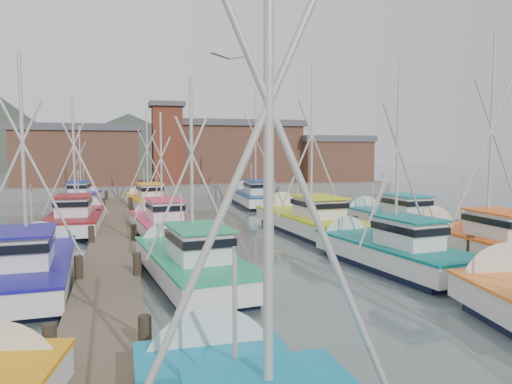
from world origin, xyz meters
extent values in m
plane|color=#50605E|center=(0.00, 0.00, 0.00)|extent=(260.00, 260.00, 0.00)
cube|color=brown|center=(-7.00, 4.00, 0.20)|extent=(2.20, 46.00, 0.40)
cylinder|color=black|center=(-8.00, -9.00, 0.45)|extent=(0.30, 0.30, 1.50)
cylinder|color=black|center=(-8.00, -2.00, 0.45)|extent=(0.30, 0.30, 1.50)
cylinder|color=black|center=(-8.00, 5.00, 0.45)|extent=(0.30, 0.30, 1.50)
cylinder|color=black|center=(-8.00, 12.00, 0.45)|extent=(0.30, 0.30, 1.50)
cylinder|color=black|center=(-8.00, 19.00, 0.45)|extent=(0.30, 0.30, 1.50)
cylinder|color=black|center=(-8.00, 26.00, 0.45)|extent=(0.30, 0.30, 1.50)
cylinder|color=black|center=(-6.00, -9.00, 0.45)|extent=(0.30, 0.30, 1.50)
cylinder|color=black|center=(-6.00, -2.00, 0.45)|extent=(0.30, 0.30, 1.50)
cylinder|color=black|center=(-6.00, 5.00, 0.45)|extent=(0.30, 0.30, 1.50)
cylinder|color=black|center=(-6.00, 12.00, 0.45)|extent=(0.30, 0.30, 1.50)
cylinder|color=black|center=(-6.00, 19.00, 0.45)|extent=(0.30, 0.30, 1.50)
cylinder|color=black|center=(-6.00, 26.00, 0.45)|extent=(0.30, 0.30, 1.50)
cube|color=brown|center=(7.00, 4.00, 0.20)|extent=(2.20, 46.00, 0.40)
cylinder|color=black|center=(6.00, -2.00, 0.45)|extent=(0.30, 0.30, 1.50)
cylinder|color=black|center=(6.00, 5.00, 0.45)|extent=(0.30, 0.30, 1.50)
cylinder|color=black|center=(6.00, 12.00, 0.45)|extent=(0.30, 0.30, 1.50)
cylinder|color=black|center=(6.00, 19.00, 0.45)|extent=(0.30, 0.30, 1.50)
cylinder|color=black|center=(6.00, 26.00, 0.45)|extent=(0.30, 0.30, 1.50)
cylinder|color=black|center=(8.00, -2.00, 0.45)|extent=(0.30, 0.30, 1.50)
cylinder|color=black|center=(8.00, 5.00, 0.45)|extent=(0.30, 0.30, 1.50)
cylinder|color=black|center=(8.00, 12.00, 0.45)|extent=(0.30, 0.30, 1.50)
cylinder|color=black|center=(8.00, 19.00, 0.45)|extent=(0.30, 0.30, 1.50)
cylinder|color=black|center=(8.00, 26.00, 0.45)|extent=(0.30, 0.30, 1.50)
cube|color=slate|center=(0.00, 37.00, 0.60)|extent=(44.00, 16.00, 1.20)
cube|color=brown|center=(-11.00, 35.00, 3.95)|extent=(12.00, 8.00, 5.50)
cube|color=#545459|center=(-11.00, 35.00, 7.05)|extent=(12.72, 8.48, 0.70)
cube|color=brown|center=(6.00, 37.00, 4.30)|extent=(14.00, 9.00, 6.20)
cube|color=#545459|center=(6.00, 37.00, 7.75)|extent=(14.84, 9.54, 0.70)
cube|color=brown|center=(17.00, 34.00, 3.45)|extent=(8.00, 6.00, 4.50)
cube|color=#545459|center=(17.00, 34.00, 6.05)|extent=(8.48, 6.36, 0.70)
cube|color=maroon|center=(-2.00, 33.00, 5.20)|extent=(3.00, 3.00, 8.00)
cube|color=#545459|center=(-2.00, 33.00, 9.45)|extent=(3.60, 3.60, 0.50)
cone|color=#3E463B|center=(-5.00, 130.00, 0.00)|extent=(140.00, 140.00, 30.00)
cone|color=#3E463B|center=(35.00, 120.00, 0.00)|extent=(90.00, 90.00, 24.00)
cone|color=silver|center=(-4.85, -10.33, 0.55)|extent=(2.70, 1.13, 2.69)
cylinder|color=#B6B0A7|center=(-4.80, -14.80, 5.16)|extent=(0.12, 0.12, 8.11)
cylinder|color=#B6B0A7|center=(-5.35, -14.81, 4.20)|extent=(2.89, 0.12, 6.34)
cylinder|color=#B6B0A7|center=(-4.25, -14.79, 4.20)|extent=(2.89, 0.12, 6.34)
cylinder|color=#B6B0A7|center=(-4.82, -13.08, 2.30)|extent=(0.07, 0.07, 2.40)
cone|color=silver|center=(5.06, -6.95, 0.55)|extent=(3.15, 1.51, 3.03)
cone|color=silver|center=(-8.65, -9.58, 0.55)|extent=(2.52, 1.51, 2.36)
cube|color=black|center=(-4.07, -2.22, 0.05)|extent=(3.34, 7.66, 0.70)
cube|color=silver|center=(-4.07, -2.22, 0.70)|extent=(3.79, 8.71, 0.80)
cube|color=#1A9E5F|center=(-4.07, -2.22, 1.08)|extent=(3.88, 8.80, 0.10)
cone|color=silver|center=(-4.60, 1.96, 0.55)|extent=(2.75, 1.43, 2.63)
cube|color=silver|center=(-3.94, -3.22, 1.65)|extent=(2.01, 2.72, 1.10)
cube|color=black|center=(-3.94, -3.22, 1.88)|extent=(2.15, 2.99, 0.28)
cube|color=#1A9E5F|center=(-3.94, -3.22, 2.24)|extent=(2.28, 3.17, 0.07)
cylinder|color=#B6B0A7|center=(-4.05, -2.39, 4.32)|extent=(0.13, 0.13, 6.44)
cylinder|color=#B6B0A7|center=(-4.58, -2.45, 3.56)|extent=(2.30, 0.38, 5.03)
cylinder|color=#B6B0A7|center=(-3.51, -2.32, 3.56)|extent=(2.30, 0.38, 5.03)
cylinder|color=#B6B0A7|center=(-4.26, -0.71, 2.30)|extent=(0.08, 0.08, 2.35)
cube|color=black|center=(4.16, -2.18, 0.05)|extent=(3.28, 7.22, 0.70)
cube|color=silver|center=(4.16, -2.18, 0.70)|extent=(3.72, 8.21, 0.80)
cube|color=#066E67|center=(4.16, -2.18, 1.08)|extent=(3.81, 8.30, 0.10)
cone|color=silver|center=(3.57, 1.73, 0.55)|extent=(2.61, 1.46, 2.47)
cube|color=silver|center=(4.30, -3.12, 1.65)|extent=(1.93, 2.58, 1.10)
cube|color=black|center=(4.30, -3.12, 1.88)|extent=(2.07, 2.83, 0.28)
cube|color=#066E67|center=(4.30, -3.12, 2.24)|extent=(2.19, 3.01, 0.07)
cylinder|color=#B6B0A7|center=(4.18, -2.33, 4.73)|extent=(0.13, 0.13, 7.27)
cylinder|color=#B6B0A7|center=(3.68, -2.41, 3.88)|extent=(2.57, 0.47, 5.68)
cylinder|color=#B6B0A7|center=(4.69, -2.26, 3.88)|extent=(2.57, 0.47, 5.68)
cylinder|color=#B6B0A7|center=(3.95, -0.77, 2.30)|extent=(0.07, 0.07, 2.21)
cube|color=black|center=(-9.72, -1.51, 0.05)|extent=(2.89, 7.70, 0.70)
cube|color=silver|center=(-9.72, -1.51, 0.70)|extent=(3.29, 8.75, 0.80)
cube|color=navy|center=(-9.72, -1.51, 1.08)|extent=(3.38, 8.84, 0.10)
cone|color=silver|center=(-9.97, 2.79, 0.55)|extent=(2.74, 1.25, 2.68)
cube|color=silver|center=(-9.66, -2.54, 1.65)|extent=(1.88, 2.68, 1.10)
cube|color=black|center=(-9.66, -2.54, 1.88)|extent=(2.01, 2.94, 0.28)
cube|color=navy|center=(-9.66, -2.54, 2.24)|extent=(2.13, 3.12, 0.07)
cylinder|color=#B6B0A7|center=(-9.71, -1.68, 4.65)|extent=(0.14, 0.14, 7.10)
cylinder|color=#B6B0A7|center=(-10.30, -1.71, 3.82)|extent=(2.54, 0.24, 5.55)
cylinder|color=#B6B0A7|center=(-9.12, -1.65, 3.82)|extent=(2.54, 0.24, 5.55)
cylinder|color=#B6B0A7|center=(-9.81, 0.04, 2.30)|extent=(0.08, 0.08, 2.58)
cube|color=black|center=(9.32, -1.25, 0.05)|extent=(2.67, 7.80, 0.70)
cube|color=silver|center=(9.32, -1.25, 0.70)|extent=(3.04, 8.86, 0.80)
cube|color=#FA5F12|center=(9.32, -1.25, 1.08)|extent=(3.12, 8.95, 0.10)
cone|color=silver|center=(9.26, 3.16, 0.55)|extent=(2.80, 1.14, 2.79)
cube|color=silver|center=(9.34, -2.31, 1.65)|extent=(1.84, 2.67, 1.10)
cube|color=black|center=(9.34, -2.31, 1.88)|extent=(1.96, 2.94, 0.28)
cube|color=#FA5F12|center=(9.34, -2.31, 2.24)|extent=(2.08, 3.12, 0.07)
cylinder|color=#B6B0A7|center=(9.33, -1.42, 5.53)|extent=(0.13, 0.13, 8.87)
cylinder|color=#B6B0A7|center=(8.74, -1.43, 4.49)|extent=(3.16, 0.14, 6.93)
cylinder|color=#B6B0A7|center=(9.92, -1.42, 4.49)|extent=(3.16, 0.14, 6.93)
cylinder|color=#B6B0A7|center=(9.30, 0.34, 2.30)|extent=(0.08, 0.08, 2.58)
cube|color=black|center=(-4.45, 7.55, 0.05)|extent=(2.99, 7.07, 0.70)
cube|color=silver|center=(-4.45, 7.55, 0.70)|extent=(3.40, 8.04, 0.80)
cube|color=#EA2C5A|center=(-4.45, 7.55, 1.08)|extent=(3.49, 8.13, 0.10)
cone|color=silver|center=(-4.89, 11.43, 0.55)|extent=(2.55, 1.37, 2.44)
cube|color=silver|center=(-4.35, 6.62, 1.65)|extent=(1.83, 2.50, 1.10)
cube|color=black|center=(-4.35, 6.62, 1.88)|extent=(1.96, 2.75, 0.28)
cube|color=#EA2C5A|center=(-4.35, 6.62, 2.24)|extent=(2.07, 2.91, 0.07)
cylinder|color=#B6B0A7|center=(-4.43, 7.40, 4.00)|extent=(0.12, 0.12, 5.80)
cylinder|color=#B6B0A7|center=(-4.93, 7.34, 3.32)|extent=(2.08, 0.31, 4.54)
cylinder|color=#B6B0A7|center=(-3.94, 7.46, 3.32)|extent=(2.08, 0.31, 4.54)
cylinder|color=#B6B0A7|center=(-4.61, 8.95, 2.30)|extent=(0.07, 0.07, 2.18)
cube|color=black|center=(4.05, 7.00, 0.05)|extent=(3.44, 8.77, 0.70)
cube|color=silver|center=(4.05, 7.00, 0.70)|extent=(3.91, 9.97, 0.80)
cube|color=#C0D20B|center=(4.05, 7.00, 1.08)|extent=(4.01, 10.07, 0.10)
cone|color=silver|center=(3.68, 11.86, 0.55)|extent=(3.12, 1.33, 3.05)
cube|color=silver|center=(4.14, 5.83, 1.65)|extent=(2.19, 3.07, 1.10)
cube|color=black|center=(4.14, 5.83, 1.88)|extent=(2.33, 3.37, 0.28)
cube|color=#C0D20B|center=(4.14, 5.83, 2.24)|extent=(2.48, 3.57, 0.07)
cylinder|color=#B6B0A7|center=(4.06, 6.81, 5.36)|extent=(0.15, 0.15, 8.53)
cylinder|color=#B6B0A7|center=(3.44, 6.76, 4.36)|extent=(3.04, 0.33, 6.66)
cylinder|color=#B6B0A7|center=(4.69, 6.85, 4.36)|extent=(3.04, 0.33, 6.66)
cylinder|color=#B6B0A7|center=(3.91, 8.75, 2.30)|extent=(0.09, 0.09, 2.72)
cube|color=black|center=(-9.23, 11.10, 0.05)|extent=(2.67, 7.75, 0.70)
cube|color=silver|center=(-9.23, 11.10, 0.70)|extent=(3.04, 8.81, 0.80)
cube|color=maroon|center=(-9.23, 11.10, 1.08)|extent=(3.12, 8.90, 0.10)
cone|color=silver|center=(-9.13, 15.47, 0.55)|extent=(2.75, 1.16, 2.73)
cube|color=silver|center=(-9.25, 10.05, 1.65)|extent=(1.82, 2.66, 1.10)
cube|color=black|center=(-9.25, 10.05, 1.88)|extent=(1.94, 2.93, 0.28)
cube|color=maroon|center=(-9.25, 10.05, 2.24)|extent=(2.06, 3.10, 0.07)
cylinder|color=#B6B0A7|center=(-9.23, 10.92, 4.60)|extent=(0.13, 0.13, 7.00)
cylinder|color=#B6B0A7|center=(-9.84, 10.94, 3.78)|extent=(2.51, 0.15, 5.48)
cylinder|color=#B6B0A7|center=(-8.63, 10.91, 3.78)|extent=(2.51, 0.15, 5.48)
cylinder|color=#B6B0A7|center=(-9.20, 12.67, 2.30)|extent=(0.08, 0.08, 2.62)
cube|color=black|center=(9.33, 6.40, 0.05)|extent=(2.94, 7.28, 0.70)
cube|color=silver|center=(9.33, 6.40, 0.70)|extent=(3.34, 8.28, 0.80)
cube|color=#0C7C8C|center=(9.33, 6.40, 1.08)|extent=(3.43, 8.36, 0.10)
cone|color=silver|center=(8.98, 10.42, 0.55)|extent=(2.64, 1.32, 2.55)
cube|color=silver|center=(9.41, 5.43, 1.65)|extent=(1.85, 2.56, 1.10)
cube|color=black|center=(9.41, 5.43, 1.88)|extent=(1.98, 2.81, 0.28)
cube|color=#0C7C8C|center=(9.41, 5.43, 2.24)|extent=(2.10, 2.98, 0.07)
cylinder|color=#B6B0A7|center=(9.35, 6.24, 4.27)|extent=(0.13, 0.13, 6.33)
cylinder|color=#B6B0A7|center=(8.81, 6.19, 3.52)|extent=(2.27, 0.28, 4.95)
cylinder|color=#B6B0A7|center=(9.88, 6.28, 3.52)|extent=(2.27, 0.28, 4.95)
cylinder|color=#B6B0A7|center=(9.21, 7.85, 2.30)|extent=(0.07, 0.07, 2.36)
cube|color=black|center=(-4.66, 20.08, 0.05)|extent=(3.23, 7.16, 0.70)
cube|color=silver|center=(-4.66, 20.08, 0.70)|extent=(3.67, 8.14, 0.80)
cube|color=#FFA208|center=(-4.66, 20.08, 1.08)|extent=(3.76, 8.23, 0.10)
cone|color=silver|center=(-5.23, 23.96, 0.55)|extent=(2.59, 1.45, 2.45)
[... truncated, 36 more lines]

